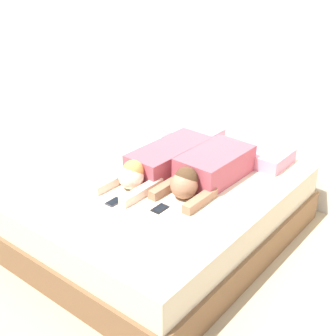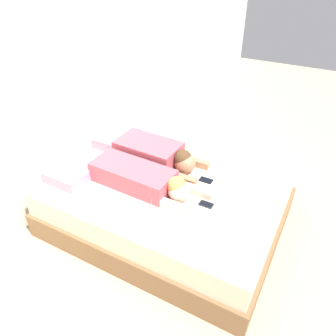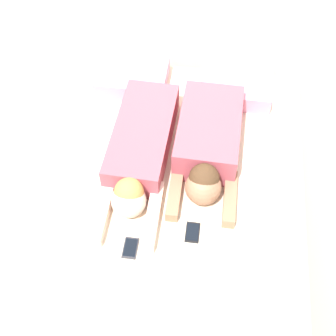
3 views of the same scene
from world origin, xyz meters
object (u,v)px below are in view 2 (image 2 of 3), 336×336
cell_phone_right (206,180)px  person_left (144,179)px  bed (168,202)px  cell_phone_left (206,204)px  pillow_head_right (118,139)px  person_right (157,154)px  pillow_head_left (74,171)px

cell_phone_right → person_left: bearing=128.8°
bed → cell_phone_left: size_ratio=17.12×
pillow_head_right → person_right: (-0.15, -0.59, 0.05)m
pillow_head_right → pillow_head_left: bearing=180.0°
bed → person_right: (0.21, 0.24, 0.37)m
pillow_head_right → cell_phone_right: 1.16m
cell_phone_left → pillow_head_right: bearing=68.6°
pillow_head_left → cell_phone_left: 1.30m
pillow_head_right → cell_phone_right: size_ratio=3.78×
person_left → person_right: size_ratio=1.22×
bed → cell_phone_right: 0.45m
pillow_head_right → person_left: 0.88m
bed → pillow_head_right: (0.36, 0.83, 0.32)m
person_right → cell_phone_left: size_ratio=7.36×
bed → person_left: size_ratio=1.91×
pillow_head_left → cell_phone_left: (0.22, -1.28, -0.05)m
bed → cell_phone_left: 0.54m
bed → person_left: bearing=143.1°
pillow_head_right → cell_phone_left: size_ratio=3.78×
pillow_head_left → pillow_head_right: 0.72m
bed → pillow_head_left: (-0.36, 0.83, 0.32)m
pillow_head_left → pillow_head_right: size_ratio=1.00×
person_right → cell_phone_right: 0.56m
pillow_head_left → person_left: person_left is taller
cell_phone_left → person_right: bearing=62.9°
pillow_head_right → person_right: 0.61m
person_left → cell_phone_left: person_left is taller
cell_phone_left → pillow_head_left: bearing=99.5°
person_right → cell_phone_left: (-0.35, -0.69, -0.10)m
person_left → cell_phone_left: (0.05, -0.60, -0.09)m
person_right → bed: bearing=-131.5°
bed → pillow_head_right: 0.96m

